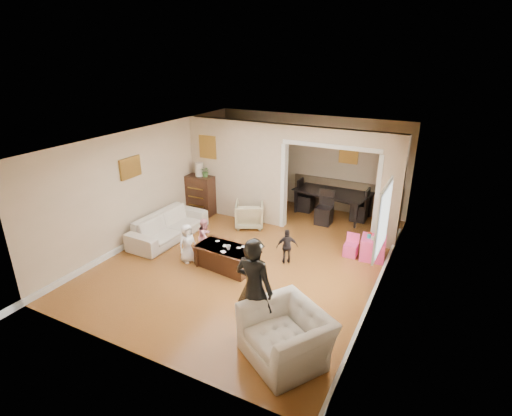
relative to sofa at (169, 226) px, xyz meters
The scene contains 27 objects.
floor 2.20m from the sofa, ahead, with size 7.00×7.00×0.00m, color #AB692C.
partition_left 2.32m from the sofa, 67.57° to the left, with size 2.75×0.18×2.60m, color #C7B091.
partition_right 5.13m from the sofa, 22.61° to the left, with size 0.55×0.18×2.60m, color #C7B091.
partition_header 4.35m from the sofa, 30.59° to the left, with size 2.22×0.18×0.35m, color #C7B091.
window_pane 5.07m from the sofa, ahead, with size 0.03×0.95×1.10m, color white.
framed_art_partition 2.40m from the sofa, 90.80° to the left, with size 0.45×0.03×0.55m, color brown.
framed_art_sofa_wall 1.65m from the sofa, 139.10° to the right, with size 0.03×0.55×0.40m, color brown.
framed_art_alcove 5.04m from the sofa, 47.52° to the left, with size 0.45×0.03×0.55m, color brown.
sofa is the anchor object (origin of this frame).
armchair_back 2.04m from the sofa, 47.00° to the left, with size 0.69×0.71×0.65m, color tan.
armchair_front 4.73m from the sofa, 30.60° to the right, with size 1.18×1.03×0.77m, color beige.
dresser 1.71m from the sofa, 97.52° to the left, with size 0.78×0.44×1.08m, color #361A10.
table_lamp 1.94m from the sofa, 97.52° to the left, with size 0.22×0.22×0.36m, color beige.
potted_plant 1.91m from the sofa, 90.72° to the left, with size 0.26×0.23×0.29m, color #4E7B37.
coffee_table 2.02m from the sofa, 16.30° to the right, with size 1.22×0.61×0.46m, color #3A2012.
coffee_cup 2.14m from the sofa, 16.84° to the right, with size 0.10×0.10×0.09m, color silver.
play_table 4.72m from the sofa, 14.88° to the left, with size 0.51×0.51×0.49m, color #FF4393.
cereal_box 4.87m from the sofa, 15.66° to the left, with size 0.20×0.07×0.30m, color yellow.
cyan_cup 4.61m from the sofa, 14.60° to the left, with size 0.08×0.08×0.08m, color #28C8C7.
toy_block 4.64m from the sofa, 16.70° to the left, with size 0.08×0.06×0.05m, color red.
play_bowl 4.74m from the sofa, 13.32° to the left, with size 0.20×0.20×0.05m, color white.
dining_table 4.38m from the sofa, 46.28° to the left, with size 1.96×1.10×0.69m, color black.
adult_person 4.14m from the sofa, 32.61° to the right, with size 0.62×0.41×1.71m, color black.
child_kneel_a 1.31m from the sofa, 33.41° to the right, with size 0.41×0.27×0.85m, color white.
child_kneel_b 1.27m from the sofa, 12.16° to the right, with size 0.41×0.32×0.84m, color pink.
child_toddler 2.99m from the sofa, ahead, with size 0.45×0.19×0.77m, color black.
craft_papers 2.06m from the sofa, 14.45° to the right, with size 0.73×0.50×0.00m.
Camera 1 is at (3.63, -6.86, 4.19)m, focal length 27.87 mm.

